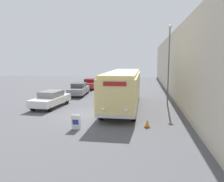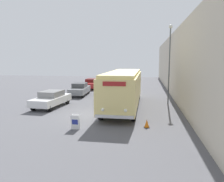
# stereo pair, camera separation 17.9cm
# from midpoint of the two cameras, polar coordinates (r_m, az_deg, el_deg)

# --- Properties ---
(ground_plane) EXTENTS (80.00, 80.00, 0.00)m
(ground_plane) POSITION_cam_midpoint_polar(r_m,az_deg,el_deg) (17.21, -5.22, -6.15)
(ground_plane) COLOR #56565B
(building_wall_right) EXTENTS (0.30, 60.00, 7.42)m
(building_wall_right) POSITION_cam_midpoint_polar(r_m,az_deg,el_deg) (26.39, 15.43, 6.66)
(building_wall_right) COLOR beige
(building_wall_right) RESTS_ON ground_plane
(vintage_bus) EXTENTS (2.67, 11.59, 3.23)m
(vintage_bus) POSITION_cam_midpoint_polar(r_m,az_deg,el_deg) (19.43, 2.73, 1.02)
(vintage_bus) COLOR black
(vintage_bus) RESTS_ON ground_plane
(sign_board) EXTENTS (0.54, 0.35, 0.92)m
(sign_board) POSITION_cam_midpoint_polar(r_m,az_deg,el_deg) (13.67, -9.77, -8.06)
(sign_board) COLOR gray
(sign_board) RESTS_ON ground_plane
(streetlamp) EXTENTS (0.36, 0.36, 7.51)m
(streetlamp) POSITION_cam_midpoint_polar(r_m,az_deg,el_deg) (21.65, 14.43, 9.25)
(streetlamp) COLOR #595E60
(streetlamp) RESTS_ON ground_plane
(parked_car_near) EXTENTS (2.27, 4.72, 1.46)m
(parked_car_near) POSITION_cam_midpoint_polar(r_m,az_deg,el_deg) (20.48, -15.93, -1.98)
(parked_car_near) COLOR black
(parked_car_near) RESTS_ON ground_plane
(parked_car_mid) EXTENTS (2.06, 4.58, 1.51)m
(parked_car_mid) POSITION_cam_midpoint_polar(r_m,az_deg,el_deg) (26.48, -8.86, 0.46)
(parked_car_mid) COLOR black
(parked_car_mid) RESTS_ON ground_plane
(parked_car_far) EXTENTS (2.00, 4.76, 1.48)m
(parked_car_far) POSITION_cam_midpoint_polar(r_m,az_deg,el_deg) (32.75, -5.81, 1.94)
(parked_car_far) COLOR black
(parked_car_far) RESTS_ON ground_plane
(traffic_cone) EXTENTS (0.36, 0.36, 0.52)m
(traffic_cone) POSITION_cam_midpoint_polar(r_m,az_deg,el_deg) (14.06, 8.83, -8.39)
(traffic_cone) COLOR black
(traffic_cone) RESTS_ON ground_plane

